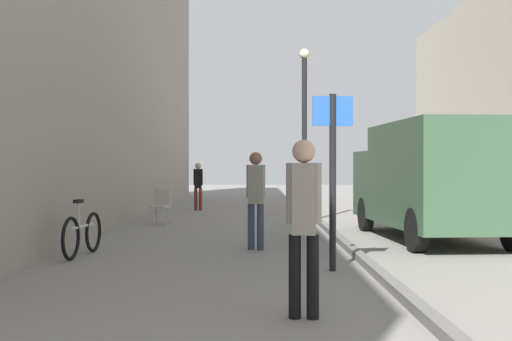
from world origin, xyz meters
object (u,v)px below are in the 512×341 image
Objects in this scene: street_sign_post at (330,166)px; pedestrian_main_foreground at (301,215)px; delivery_van at (427,178)px; pedestrian_mid_block at (253,193)px; bicycle_leaning at (79,234)px; cafe_chair_near_window at (158,203)px; lamp_post at (301,123)px; pedestrian_far_crossing at (195,183)px.

pedestrian_main_foreground is at bearing 73.92° from street_sign_post.
street_sign_post is (-2.50, -4.04, 0.25)m from delivery_van.
pedestrian_mid_block is at bearing -69.28° from street_sign_post.
cafe_chair_near_window is at bearing 92.02° from bicycle_leaning.
pedestrian_mid_block is at bearing 128.87° from cafe_chair_near_window.
street_sign_post is 8.51m from lamp_post.
delivery_van is (3.14, 7.08, 0.25)m from pedestrian_main_foreground.
lamp_post is (-2.30, 4.38, 1.43)m from delivery_van.
street_sign_post is 8.73m from cafe_chair_near_window.
bicycle_leaning is (-2.96, -0.86, -0.66)m from pedestrian_mid_block.
cafe_chair_near_window is at bearing -69.23° from street_sign_post.
pedestrian_far_crossing is at bearing 91.38° from bicycle_leaning.
pedestrian_main_foreground reaches higher than pedestrian_mid_block.
delivery_van is 7.28m from cafe_chair_near_window.
pedestrian_main_foreground is 5.81m from bicycle_leaning.
pedestrian_far_crossing is 6.10m from lamp_post.
street_sign_post is at bearing -125.51° from delivery_van.
bicycle_leaning is at bearing 133.25° from pedestrian_main_foreground.
bicycle_leaning is at bearing 99.88° from cafe_chair_near_window.
pedestrian_mid_block is 0.69× the size of street_sign_post.
lamp_post is 4.46m from cafe_chair_near_window.
delivery_van is 7.10m from bicycle_leaning.
pedestrian_mid_block is 1.02× the size of bicycle_leaning.
bicycle_leaning is at bearing -163.34° from delivery_van.
delivery_van is at bearing 26.55° from bicycle_leaning.
cafe_chair_near_window is at bearing -87.21° from pedestrian_far_crossing.
bicycle_leaning is at bearing -86.47° from pedestrian_far_crossing.
bicycle_leaning reaches higher than cafe_chair_near_window.
pedestrian_mid_block is 1.91× the size of cafe_chair_near_window.
pedestrian_mid_block reaches higher than cafe_chair_near_window.
lamp_post reaches higher than pedestrian_main_foreground.
pedestrian_main_foreground is 1.02× the size of bicycle_leaning.
cafe_chair_near_window is (0.45, 6.28, 0.17)m from bicycle_leaning.
pedestrian_main_foreground is 0.70× the size of street_sign_post.
pedestrian_main_foreground is 3.15m from street_sign_post.
pedestrian_far_crossing is 0.35× the size of lamp_post.
pedestrian_far_crossing is at bearing 117.81° from delivery_van.
cafe_chair_near_window is (-3.65, 7.87, -1.00)m from street_sign_post.
pedestrian_main_foreground is 16.44m from pedestrian_far_crossing.
delivery_van is 4.76m from street_sign_post.
pedestrian_main_foreground is 1.01× the size of pedestrian_mid_block.
pedestrian_mid_block reaches higher than pedestrian_far_crossing.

